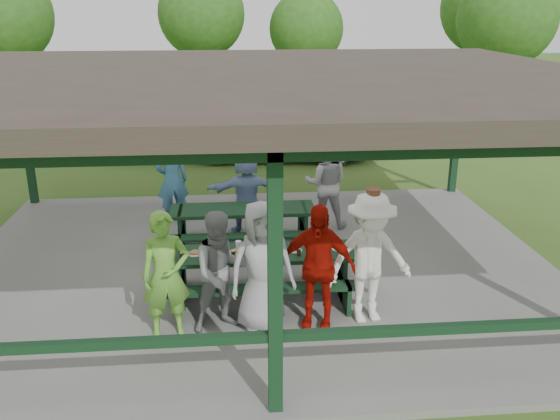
{
  "coord_description": "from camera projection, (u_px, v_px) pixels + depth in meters",
  "views": [
    {
      "loc": [
        -0.43,
        -9.21,
        4.3
      ],
      "look_at": [
        0.36,
        -0.3,
        1.18
      ],
      "focal_mm": 38.0,
      "sensor_mm": 36.0,
      "label": 1
    }
  ],
  "objects": [
    {
      "name": "pavilion_structure",
      "position": [
        255.0,
        82.0,
        9.07
      ],
      "size": [
        10.6,
        8.6,
        3.24
      ],
      "color": "black",
      "rests_on": "concrete_slab"
    },
    {
      "name": "spectator_lblue",
      "position": [
        246.0,
        192.0,
        11.31
      ],
      "size": [
        1.53,
        0.59,
        1.61
      ],
      "primitive_type": "imported",
      "rotation": [
        0.0,
        0.0,
        3.22
      ],
      "color": "#7F97C4",
      "rests_on": "concrete_slab"
    },
    {
      "name": "tree_far_left",
      "position": [
        2.0,
        15.0,
        21.97
      ],
      "size": [
        3.68,
        3.68,
        5.75
      ],
      "color": "#332014",
      "rests_on": "ground"
    },
    {
      "name": "spectator_grey",
      "position": [
        326.0,
        184.0,
        11.56
      ],
      "size": [
        0.97,
        0.83,
        1.76
      ],
      "primitive_type": "imported",
      "rotation": [
        0.0,
        0.0,
        2.93
      ],
      "color": "#949497",
      "rests_on": "concrete_slab"
    },
    {
      "name": "spectator_blue",
      "position": [
        172.0,
        180.0,
        11.79
      ],
      "size": [
        0.73,
        0.57,
        1.75
      ],
      "primitive_type": "imported",
      "rotation": [
        0.0,
        0.0,
        3.41
      ],
      "color": "teal",
      "rests_on": "concrete_slab"
    },
    {
      "name": "farm_trailer",
      "position": [
        148.0,
        132.0,
        17.63
      ],
      "size": [
        3.98,
        2.42,
        1.39
      ],
      "rotation": [
        0.0,
        0.0,
        -0.3
      ],
      "color": "navy",
      "rests_on": "ground"
    },
    {
      "name": "contestant_grey_left",
      "position": [
        222.0,
        271.0,
        7.87
      ],
      "size": [
        0.97,
        0.85,
        1.67
      ],
      "primitive_type": "imported",
      "rotation": [
        0.0,
        0.0,
        0.31
      ],
      "color": "gray",
      "rests_on": "concrete_slab"
    },
    {
      "name": "tree_right",
      "position": [
        507.0,
        18.0,
        21.54
      ],
      "size": [
        3.6,
        3.6,
        5.62
      ],
      "color": "#332014",
      "rests_on": "ground"
    },
    {
      "name": "table_setting",
      "position": [
        264.0,
        249.0,
        8.71
      ],
      "size": [
        2.45,
        0.45,
        0.1
      ],
      "color": "white",
      "rests_on": "picnic_table_near"
    },
    {
      "name": "contestant_white_fedora",
      "position": [
        370.0,
        258.0,
        8.04
      ],
      "size": [
        1.3,
        0.87,
        1.92
      ],
      "rotation": [
        0.0,
        0.0,
        0.15
      ],
      "color": "white",
      "rests_on": "concrete_slab"
    },
    {
      "name": "picnic_table_far",
      "position": [
        243.0,
        223.0,
        10.66
      ],
      "size": [
        2.57,
        1.39,
        0.75
      ],
      "color": "black",
      "rests_on": "concrete_slab"
    },
    {
      "name": "tree_far_right",
      "position": [
        488.0,
        8.0,
        24.98
      ],
      "size": [
        3.92,
        3.92,
        6.12
      ],
      "color": "#332014",
      "rests_on": "ground"
    },
    {
      "name": "contestant_green",
      "position": [
        166.0,
        276.0,
        7.67
      ],
      "size": [
        0.7,
        0.53,
        1.74
      ],
      "primitive_type": "imported",
      "rotation": [
        0.0,
        0.0,
        0.2
      ],
      "color": "#62A735",
      "rests_on": "concrete_slab"
    },
    {
      "name": "picnic_table_near",
      "position": [
        261.0,
        269.0,
        8.79
      ],
      "size": [
        2.76,
        1.39,
        0.75
      ],
      "color": "black",
      "rests_on": "concrete_slab"
    },
    {
      "name": "pickup_truck",
      "position": [
        282.0,
        132.0,
        17.41
      ],
      "size": [
        5.55,
        2.96,
        1.48
      ],
      "primitive_type": "imported",
      "rotation": [
        0.0,
        0.0,
        1.48
      ],
      "color": "silver",
      "rests_on": "ground"
    },
    {
      "name": "tree_left",
      "position": [
        201.0,
        14.0,
        25.09
      ],
      "size": [
        3.67,
        3.67,
        5.74
      ],
      "color": "#332014",
      "rests_on": "ground"
    },
    {
      "name": "concrete_slab",
      "position": [
        258.0,
        267.0,
        10.1
      ],
      "size": [
        10.0,
        8.0,
        0.1
      ],
      "primitive_type": "cube",
      "color": "slate",
      "rests_on": "ground"
    },
    {
      "name": "contestant_red",
      "position": [
        317.0,
        266.0,
        7.91
      ],
      "size": [
        1.11,
        0.72,
        1.76
      ],
      "primitive_type": "imported",
      "rotation": [
        0.0,
        0.0,
        -0.3
      ],
      "color": "#9E0F06",
      "rests_on": "concrete_slab"
    },
    {
      "name": "contestant_grey_mid",
      "position": [
        262.0,
        267.0,
        7.82
      ],
      "size": [
        1.01,
        0.78,
        1.82
      ],
      "primitive_type": "imported",
      "rotation": [
        0.0,
        0.0,
        0.25
      ],
      "color": "#98989B",
      "rests_on": "concrete_slab"
    },
    {
      "name": "ground",
      "position": [
        258.0,
        270.0,
        10.11
      ],
      "size": [
        90.0,
        90.0,
        0.0
      ],
      "primitive_type": "plane",
      "color": "#35561A",
      "rests_on": "ground"
    },
    {
      "name": "tree_mid",
      "position": [
        306.0,
        29.0,
        24.93
      ],
      "size": [
        3.12,
        3.12,
        4.88
      ],
      "color": "#332014",
      "rests_on": "ground"
    }
  ]
}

